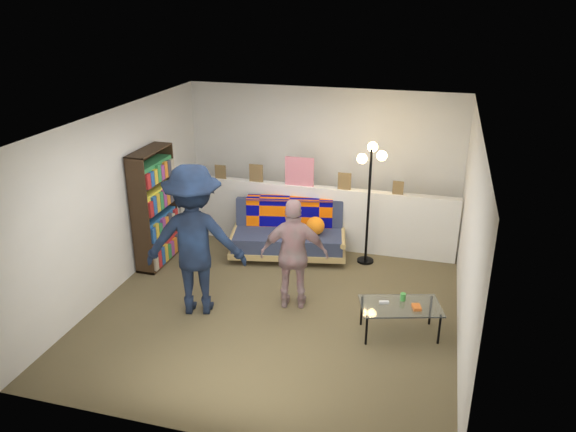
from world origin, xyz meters
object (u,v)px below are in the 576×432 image
(person_left, at_px, (195,240))
(person_right, at_px, (294,255))
(bookshelf, at_px, (155,211))
(coffee_table, at_px, (401,307))
(futon_sofa, at_px, (289,234))
(floor_lamp, at_px, (370,180))

(person_left, height_order, person_right, person_left)
(person_right, bearing_deg, bookshelf, -27.07)
(person_left, xyz_separation_m, person_right, (1.15, 0.40, -0.23))
(bookshelf, bearing_deg, person_right, -16.65)
(coffee_table, bearing_deg, person_left, -177.59)
(person_right, bearing_deg, coffee_table, 157.30)
(bookshelf, relative_size, person_left, 0.90)
(futon_sofa, distance_m, person_left, 2.05)
(person_right, bearing_deg, floor_lamp, -125.35)
(bookshelf, distance_m, floor_lamp, 3.16)
(bookshelf, bearing_deg, floor_lamp, 15.84)
(futon_sofa, bearing_deg, person_left, -110.82)
(futon_sofa, height_order, coffee_table, futon_sofa)
(futon_sofa, xyz_separation_m, person_right, (0.46, -1.43, 0.38))
(futon_sofa, bearing_deg, person_right, -72.32)
(bookshelf, xyz_separation_m, floor_lamp, (3.00, 0.85, 0.48))
(bookshelf, bearing_deg, coffee_table, -15.04)
(person_left, bearing_deg, floor_lamp, -148.67)
(floor_lamp, relative_size, person_left, 0.94)
(floor_lamp, xyz_separation_m, person_right, (-0.71, -1.54, -0.56))
(person_left, relative_size, person_right, 1.32)
(bookshelf, distance_m, person_left, 1.58)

